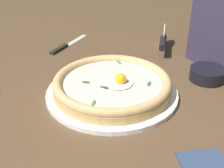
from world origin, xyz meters
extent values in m
cube|color=brown|center=(0.00, 0.00, -0.01)|extent=(2.40, 2.40, 0.03)
cylinder|color=white|center=(-0.04, -0.01, 0.01)|extent=(0.34, 0.34, 0.01)
cylinder|color=tan|center=(-0.04, -0.01, 0.02)|extent=(0.30, 0.30, 0.02)
torus|color=tan|center=(-0.04, -0.01, 0.04)|extent=(0.30, 0.30, 0.02)
cylinder|color=beige|center=(-0.04, -0.01, 0.03)|extent=(0.26, 0.26, 0.00)
ellipsoid|color=white|center=(-0.04, -0.03, 0.04)|extent=(0.08, 0.07, 0.01)
sphere|color=yellow|center=(-0.04, -0.03, 0.05)|extent=(0.03, 0.03, 0.03)
ellipsoid|color=#357A38|center=(0.01, -0.08, 0.04)|extent=(0.03, 0.02, 0.01)
ellipsoid|color=#3F6E33|center=(-0.09, 0.04, 0.04)|extent=(0.02, 0.02, 0.01)
ellipsoid|color=#5D9F46|center=(-0.15, -0.05, 0.04)|extent=(0.03, 0.02, 0.01)
ellipsoid|color=#3B8648|center=(0.05, 0.06, 0.04)|extent=(0.01, 0.02, 0.01)
ellipsoid|color=#2F6434|center=(-0.08, -0.01, 0.04)|extent=(0.01, 0.03, 0.01)
cylinder|color=black|center=(0.21, -0.14, 0.02)|extent=(0.10, 0.10, 0.04)
cylinder|color=silver|center=(0.32, 0.10, 0.04)|extent=(0.07, 0.05, 0.08)
cylinder|color=silver|center=(0.31, 0.09, 0.04)|extent=(0.02, 0.02, 0.01)
cylinder|color=black|center=(0.26, 0.06, 0.04)|extent=(0.10, 0.07, 0.02)
cube|color=silver|center=(0.13, 0.37, 0.00)|extent=(0.13, 0.06, 0.00)
cube|color=black|center=(0.03, 0.33, 0.01)|extent=(0.09, 0.04, 0.01)
camera|label=1|loc=(-0.52, -0.48, 0.41)|focal=47.97mm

